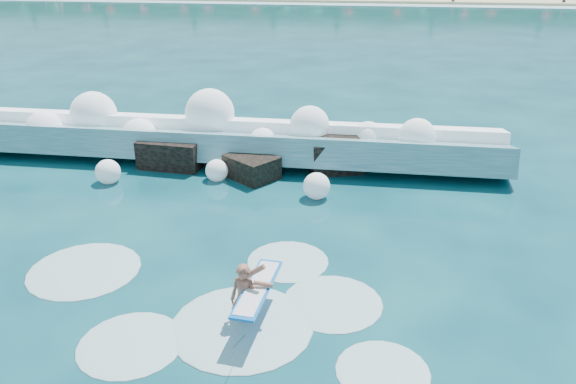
% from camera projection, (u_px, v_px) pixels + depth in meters
% --- Properties ---
extents(ground, '(200.00, 200.00, 0.00)m').
position_uv_depth(ground, '(216.00, 266.00, 13.77)').
color(ground, '#07313F').
rests_on(ground, ground).
extents(wet_band, '(140.00, 5.00, 0.08)m').
position_uv_depth(wet_band, '(349.00, 4.00, 74.39)').
color(wet_band, silver).
rests_on(wet_band, ground).
extents(breaking_wave, '(19.78, 3.01, 1.71)m').
position_uv_depth(breaking_wave, '(227.00, 142.00, 20.59)').
color(breaking_wave, teal).
rests_on(breaking_wave, ground).
extents(rock_cluster, '(7.92, 3.16, 1.26)m').
position_uv_depth(rock_cluster, '(246.00, 158.00, 19.58)').
color(rock_cluster, black).
rests_on(rock_cluster, ground).
extents(surfer_with_board, '(0.95, 2.82, 1.61)m').
position_uv_depth(surfer_with_board, '(247.00, 297.00, 11.49)').
color(surfer_with_board, '#945745').
rests_on(surfer_with_board, ground).
extents(wave_spray, '(14.96, 5.00, 2.48)m').
position_uv_depth(wave_spray, '(203.00, 127.00, 20.47)').
color(wave_spray, white).
rests_on(wave_spray, ground).
extents(surf_foam, '(9.37, 5.68, 0.15)m').
position_uv_depth(surf_foam, '(214.00, 305.00, 12.27)').
color(surf_foam, silver).
rests_on(surf_foam, ground).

